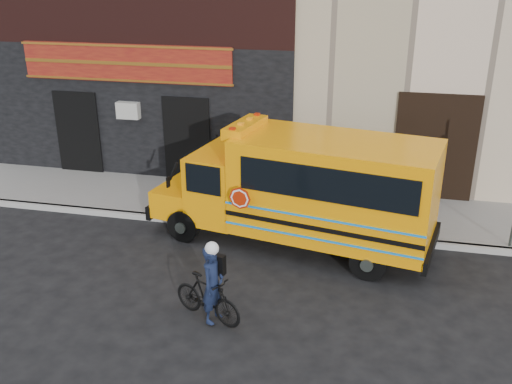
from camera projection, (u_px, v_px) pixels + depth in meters
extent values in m
plane|color=black|center=(250.00, 283.00, 12.28)|extent=(120.00, 120.00, 0.00)
cube|color=#9D9C97|center=(273.00, 229.00, 14.60)|extent=(40.00, 0.20, 0.15)
cube|color=slate|center=(283.00, 206.00, 15.96)|extent=(40.00, 3.00, 0.15)
cube|color=black|center=(132.00, 111.00, 17.48)|extent=(10.00, 0.30, 4.00)
cube|color=#620E10|center=(126.00, 63.00, 16.76)|extent=(6.50, 0.12, 1.10)
cube|color=black|center=(79.00, 133.00, 17.99)|extent=(1.30, 0.10, 2.50)
cube|color=black|center=(188.00, 140.00, 17.27)|extent=(1.30, 0.10, 2.50)
cylinder|color=black|center=(184.00, 225.00, 14.04)|extent=(0.84, 0.43, 0.80)
cylinder|color=black|center=(219.00, 198.00, 15.65)|extent=(0.84, 0.43, 0.80)
cylinder|color=black|center=(368.00, 262.00, 12.33)|extent=(0.84, 0.43, 0.80)
cylinder|color=black|center=(386.00, 227.00, 13.95)|extent=(0.84, 0.43, 0.80)
cube|color=orange|center=(187.00, 194.00, 14.86)|extent=(1.37, 2.15, 0.70)
cube|color=black|center=(169.00, 200.00, 15.16)|extent=(0.51, 2.03, 0.35)
cube|color=orange|center=(224.00, 182.00, 14.26)|extent=(1.58, 2.29, 1.70)
cube|color=black|center=(203.00, 164.00, 14.32)|extent=(0.40, 1.78, 0.90)
cube|color=orange|center=(335.00, 187.00, 13.09)|extent=(4.84, 3.02, 2.25)
cube|color=black|center=(431.00, 247.00, 12.65)|extent=(0.54, 2.18, 0.30)
cube|color=black|center=(325.00, 185.00, 11.93)|extent=(3.84, 0.79, 0.75)
cube|color=orange|center=(245.00, 128.00, 13.48)|extent=(0.80, 1.67, 0.28)
cylinder|color=#A31E06|center=(240.00, 198.00, 12.68)|extent=(0.52, 0.13, 0.52)
imported|color=black|center=(207.00, 297.00, 10.91)|extent=(1.62, 1.02, 0.94)
imported|color=black|center=(213.00, 287.00, 10.69)|extent=(0.51, 0.64, 1.56)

